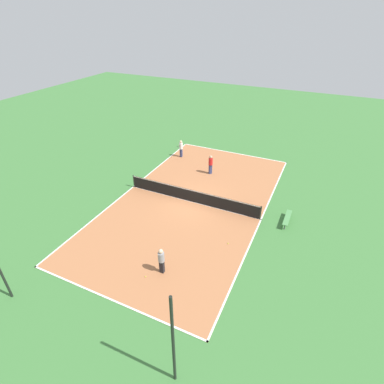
% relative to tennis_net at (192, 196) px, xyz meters
% --- Properties ---
extents(ground_plane, '(80.00, 80.00, 0.00)m').
position_rel_tennis_net_xyz_m(ground_plane, '(0.00, 0.00, -0.58)').
color(ground_plane, '#3D7538').
extents(court_surface, '(10.87, 20.02, 0.02)m').
position_rel_tennis_net_xyz_m(court_surface, '(0.00, 0.00, -0.57)').
color(court_surface, '#AD6B42').
rests_on(court_surface, ground_plane).
extents(tennis_net, '(10.67, 0.10, 1.10)m').
position_rel_tennis_net_xyz_m(tennis_net, '(0.00, 0.00, 0.00)').
color(tennis_net, black).
rests_on(tennis_net, court_surface).
extents(bench, '(0.36, 1.93, 0.45)m').
position_rel_tennis_net_xyz_m(bench, '(-7.07, -0.44, -0.19)').
color(bench, '#4C8C4C').
rests_on(bench, ground_plane).
extents(player_near_white, '(0.38, 0.95, 1.73)m').
position_rel_tennis_net_xyz_m(player_near_white, '(4.38, -6.86, 0.44)').
color(player_near_white, navy).
rests_on(player_near_white, court_surface).
extents(player_coach_red, '(0.51, 0.51, 1.76)m').
position_rel_tennis_net_xyz_m(player_coach_red, '(0.44, -4.84, 0.45)').
color(player_coach_red, navy).
rests_on(player_coach_red, court_surface).
extents(player_baseline_gray, '(0.37, 0.37, 1.70)m').
position_rel_tennis_net_xyz_m(player_baseline_gray, '(-1.48, 7.21, 0.42)').
color(player_baseline_gray, black).
rests_on(player_baseline_gray, court_surface).
extents(tennis_ball_midcourt, '(0.07, 0.07, 0.07)m').
position_rel_tennis_net_xyz_m(tennis_ball_midcourt, '(-0.82, 7.93, -0.52)').
color(tennis_ball_midcourt, '#CCE033').
rests_on(tennis_ball_midcourt, court_surface).
extents(tennis_ball_right_alley, '(0.07, 0.07, 0.07)m').
position_rel_tennis_net_xyz_m(tennis_ball_right_alley, '(-4.10, 3.40, -0.52)').
color(tennis_ball_right_alley, '#CCE033').
rests_on(tennis_ball_right_alley, court_surface).
extents(fence_post_back_left, '(0.12, 0.12, 5.01)m').
position_rel_tennis_net_xyz_m(fence_post_back_left, '(-4.79, 11.95, 1.93)').
color(fence_post_back_left, black).
rests_on(fence_post_back_left, ground_plane).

